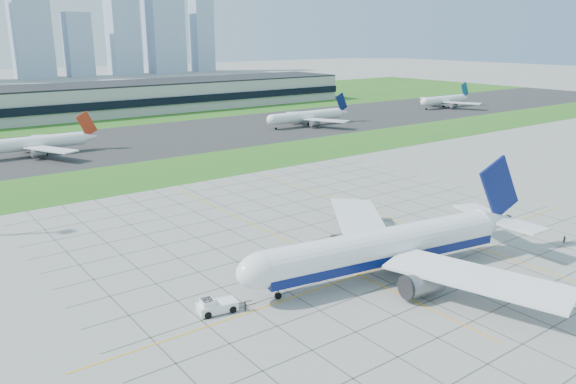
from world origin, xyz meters
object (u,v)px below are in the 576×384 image
(crew_far, at_px, (565,240))
(distant_jet_3, at_px, (445,100))
(pushback_tug, at_px, (215,306))
(crew_near, at_px, (245,306))
(distant_jet_1, at_px, (37,143))
(distant_jet_2, at_px, (307,116))
(airliner, at_px, (385,247))

(crew_far, distance_m, distant_jet_3, 220.73)
(pushback_tug, distance_m, distant_jet_3, 267.18)
(crew_near, relative_size, crew_far, 1.06)
(pushback_tug, xyz_separation_m, distant_jet_1, (7.62, 137.79, 3.41))
(distant_jet_1, relative_size, distant_jet_2, 0.95)
(crew_far, bearing_deg, distant_jet_2, 102.63)
(crew_far, bearing_deg, crew_near, -159.76)
(airliner, height_order, crew_far, airliner)
(airliner, relative_size, crew_far, 38.36)
(crew_near, height_order, distant_jet_1, distant_jet_1)
(distant_jet_2, bearing_deg, distant_jet_1, 177.72)
(pushback_tug, relative_size, distant_jet_2, 0.20)
(airliner, height_order, crew_near, airliner)
(crew_near, distance_m, distant_jet_1, 140.31)
(crew_near, xyz_separation_m, crew_far, (67.34, -14.17, -0.05))
(distant_jet_2, height_order, distant_jet_3, same)
(pushback_tug, xyz_separation_m, distant_jet_3, (228.89, 137.79, 3.41))
(airliner, bearing_deg, crew_near, -176.92)
(crew_far, bearing_deg, airliner, -163.32)
(airliner, distance_m, crew_near, 27.45)
(crew_near, height_order, distant_jet_2, distant_jet_2)
(distant_jet_3, bearing_deg, crew_far, -135.61)
(distant_jet_2, relative_size, distant_jet_3, 1.05)
(airliner, relative_size, distant_jet_1, 1.40)
(pushback_tug, distance_m, distant_jet_2, 182.10)
(pushback_tug, height_order, distant_jet_3, distant_jet_3)
(crew_far, bearing_deg, pushback_tug, -161.00)
(distant_jet_1, height_order, distant_jet_3, same)
(pushback_tug, xyz_separation_m, crew_far, (71.17, -16.59, -0.30))
(distant_jet_1, distance_m, distant_jet_3, 221.27)
(airliner, xyz_separation_m, distant_jet_3, (198.13, 143.21, -0.67))
(crew_near, height_order, crew_far, crew_near)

